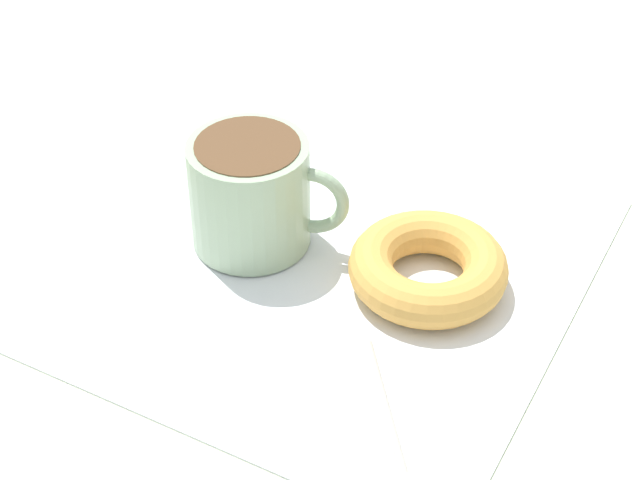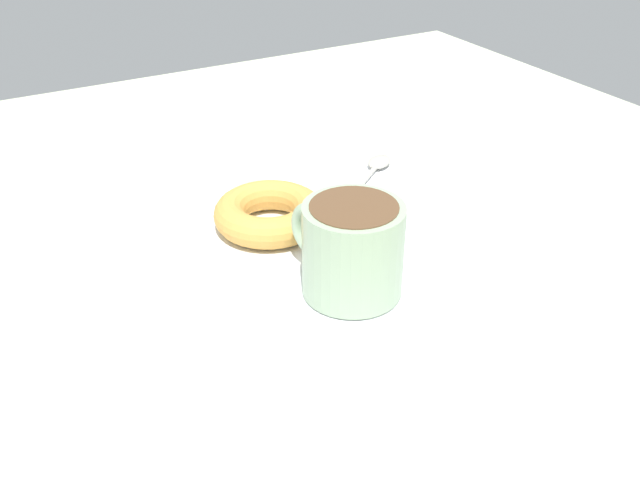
{
  "view_description": "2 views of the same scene",
  "coord_description": "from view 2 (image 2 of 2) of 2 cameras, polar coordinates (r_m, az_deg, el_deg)",
  "views": [
    {
      "loc": [
        51.67,
        28.02,
        48.17
      ],
      "look_at": [
        2.03,
        1.39,
        2.3
      ],
      "focal_mm": 60.0,
      "sensor_mm": 36.0,
      "label": 1
    },
    {
      "loc": [
        -24.45,
        -45.69,
        34.77
      ],
      "look_at": [
        2.03,
        1.39,
        2.3
      ],
      "focal_mm": 40.0,
      "sensor_mm": 36.0,
      "label": 2
    }
  ],
  "objects": [
    {
      "name": "coffee_cup",
      "position": [
        0.58,
        2.5,
        -0.57
      ],
      "size": [
        8.35,
        11.29,
        8.0
      ],
      "color": "#9EB793",
      "rests_on": "napkin"
    },
    {
      "name": "spoon",
      "position": [
        0.8,
        4.25,
        5.66
      ],
      "size": [
        12.1,
        9.7,
        0.9
      ],
      "color": "#B7B2A8",
      "rests_on": "napkin"
    },
    {
      "name": "napkin",
      "position": [
        0.64,
        -0.0,
        -1.65
      ],
      "size": [
        34.39,
        34.39,
        0.3
      ],
      "primitive_type": "cube",
      "rotation": [
        0.0,
        0.0,
        -0.0
      ],
      "color": "white",
      "rests_on": "ground_plane"
    },
    {
      "name": "donut",
      "position": [
        0.68,
        -4.07,
        2.15
      ],
      "size": [
        10.7,
        10.7,
        3.01
      ],
      "primitive_type": "torus",
      "color": "gold",
      "rests_on": "napkin"
    },
    {
      "name": "ground_plane",
      "position": [
        0.63,
        -0.99,
        -3.61
      ],
      "size": [
        120.0,
        120.0,
        2.0
      ],
      "primitive_type": "cube",
      "color": "beige"
    }
  ]
}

